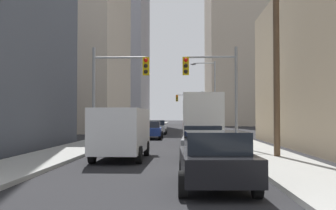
# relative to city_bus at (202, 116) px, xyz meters

# --- Properties ---
(sidewalk_left) EXTENTS (2.81, 160.00, 0.15)m
(sidewalk_left) POSITION_rel_city_bus_xyz_m (-7.47, 23.57, -1.85)
(sidewalk_left) COLOR #9E9E99
(sidewalk_left) RESTS_ON ground
(sidewalk_right) EXTENTS (2.81, 160.00, 0.15)m
(sidewalk_right) POSITION_rel_city_bus_xyz_m (2.53, 23.57, -1.85)
(sidewalk_right) COLOR #9E9E99
(sidewalk_right) RESTS_ON ground
(city_bus) EXTENTS (2.77, 11.55, 3.40)m
(city_bus) POSITION_rel_city_bus_xyz_m (0.00, 0.00, 0.00)
(city_bus) COLOR silver
(city_bus) RESTS_ON ground
(cargo_van_white) EXTENTS (2.16, 5.24, 2.26)m
(cargo_van_white) POSITION_rel_city_bus_xyz_m (-4.13, -12.14, -0.64)
(cargo_van_white) COLOR white
(cargo_van_white) RESTS_ON ground
(sedan_black) EXTENTS (1.95, 4.26, 1.52)m
(sedan_black) POSITION_rel_city_bus_xyz_m (-0.53, -19.35, -1.16)
(sedan_black) COLOR black
(sedan_black) RESTS_ON ground
(sedan_grey) EXTENTS (1.95, 4.25, 1.52)m
(sedan_grey) POSITION_rel_city_bus_xyz_m (-0.53, -12.16, -1.16)
(sedan_grey) COLOR slate
(sedan_grey) RESTS_ON ground
(sedan_blue) EXTENTS (1.95, 4.25, 1.52)m
(sedan_blue) POSITION_rel_city_bus_xyz_m (-4.15, 4.43, -1.16)
(sedan_blue) COLOR navy
(sedan_blue) RESTS_ON ground
(sedan_silver) EXTENTS (1.95, 4.21, 1.52)m
(sedan_silver) POSITION_rel_city_bus_xyz_m (-4.12, 13.29, -1.16)
(sedan_silver) COLOR #B7BABF
(sedan_silver) RESTS_ON ground
(traffic_signal_near_left) EXTENTS (3.38, 0.44, 6.00)m
(traffic_signal_near_left) POSITION_rel_city_bus_xyz_m (-5.24, -6.53, 2.09)
(traffic_signal_near_left) COLOR gray
(traffic_signal_near_left) RESTS_ON ground
(traffic_signal_near_right) EXTENTS (3.23, 0.44, 6.00)m
(traffic_signal_near_right) POSITION_rel_city_bus_xyz_m (0.37, -6.53, 2.09)
(traffic_signal_near_right) COLOR gray
(traffic_signal_near_right) RESTS_ON ground
(traffic_signal_far_right) EXTENTS (4.35, 0.44, 6.00)m
(traffic_signal_far_right) POSITION_rel_city_bus_xyz_m (-0.15, 34.71, 2.14)
(traffic_signal_far_right) COLOR gray
(traffic_signal_far_right) RESTS_ON ground
(utility_pole_right) EXTENTS (2.20, 0.28, 10.14)m
(utility_pole_right) POSITION_rel_city_bus_xyz_m (2.81, -11.94, 3.42)
(utility_pole_right) COLOR brown
(utility_pole_right) RESTS_ON ground
(street_lamp_right) EXTENTS (2.54, 0.32, 7.50)m
(street_lamp_right) POSITION_rel_city_bus_xyz_m (1.41, 10.50, 2.63)
(street_lamp_right) COLOR gray
(street_lamp_right) RESTS_ON ground
(building_left_mid_office) EXTENTS (15.97, 19.44, 23.00)m
(building_left_mid_office) POSITION_rel_city_bus_xyz_m (-17.49, 22.49, 9.57)
(building_left_mid_office) COLOR #B7A893
(building_left_mid_office) RESTS_ON ground
(building_left_far_tower) EXTENTS (23.01, 22.52, 54.80)m
(building_left_far_tower) POSITION_rel_city_bus_xyz_m (-21.67, 64.66, 25.47)
(building_left_far_tower) COLOR #93939E
(building_left_far_tower) RESTS_ON ground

